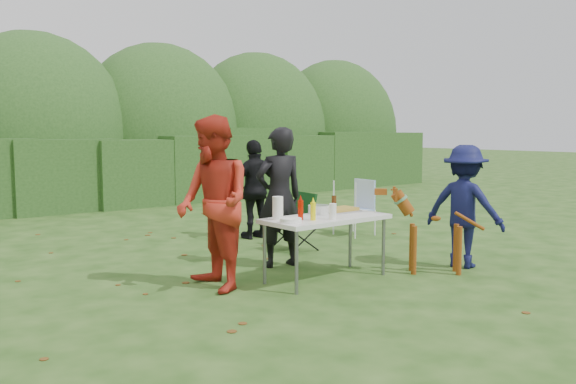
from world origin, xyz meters
TOP-DOWN VIEW (x-y plane):
  - ground at (0.00, 0.00)m, footprint 80.00×80.00m
  - hedge_row at (0.00, 8.00)m, footprint 22.00×1.40m
  - shrub_backdrop at (0.00, 9.60)m, footprint 20.00×2.60m
  - folding_table at (0.32, 0.01)m, footprint 1.50×0.70m
  - person_cook at (0.33, 0.89)m, footprint 0.72×0.54m
  - person_red_jacket at (-0.94, 0.44)m, footprint 0.83×1.01m
  - person_black_puffy at (1.27, 2.70)m, footprint 0.95×0.44m
  - child at (2.12, -0.62)m, footprint 0.82×1.12m
  - dog at (1.57, -0.60)m, footprint 1.08×1.04m
  - camping_chair at (1.11, 1.54)m, footprint 0.56×0.56m
  - lawn_chair at (2.70, 1.90)m, footprint 0.58×0.58m
  - food_tray at (0.70, 0.17)m, footprint 0.45×0.30m
  - focaccia_bread at (0.70, 0.17)m, footprint 0.40×0.26m
  - mustard_bottle at (0.01, -0.11)m, footprint 0.06×0.06m
  - ketchup_bottle at (-0.07, 0.00)m, footprint 0.06×0.06m
  - beer_bottle at (0.41, -0.03)m, footprint 0.06×0.06m
  - paper_towel_roll at (-0.27, 0.17)m, footprint 0.12×0.12m
  - cup_stack at (0.22, -0.21)m, footprint 0.08×0.08m
  - pasta_bowl at (0.42, 0.25)m, footprint 0.26×0.26m
  - plate_stack at (-0.29, -0.09)m, footprint 0.24×0.24m

SIDE VIEW (x-z plane):
  - ground at x=0.00m, z-range 0.00..0.00m
  - camping_chair at x=1.11m, z-range 0.00..0.84m
  - lawn_chair at x=2.70m, z-range 0.00..0.92m
  - dog at x=1.57m, z-range 0.00..1.02m
  - folding_table at x=0.32m, z-range 0.32..1.06m
  - food_tray at x=0.70m, z-range 0.74..0.76m
  - plate_stack at x=-0.29m, z-range 0.74..0.79m
  - child at x=2.12m, z-range 0.00..1.55m
  - focaccia_bread at x=0.70m, z-range 0.76..0.80m
  - person_black_puffy at x=1.27m, z-range 0.00..1.58m
  - pasta_bowl at x=0.42m, z-range 0.74..0.84m
  - cup_stack at x=0.22m, z-range 0.74..0.92m
  - mustard_bottle at x=0.01m, z-range 0.74..0.94m
  - hedge_row at x=0.00m, z-range 0.00..1.70m
  - ketchup_bottle at x=-0.07m, z-range 0.74..0.96m
  - beer_bottle at x=0.41m, z-range 0.74..0.98m
  - paper_towel_roll at x=-0.27m, z-range 0.74..1.00m
  - person_cook at x=0.33m, z-range 0.00..1.77m
  - person_red_jacket at x=-0.94m, z-range 0.00..1.90m
  - shrub_backdrop at x=0.00m, z-range 0.00..3.20m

